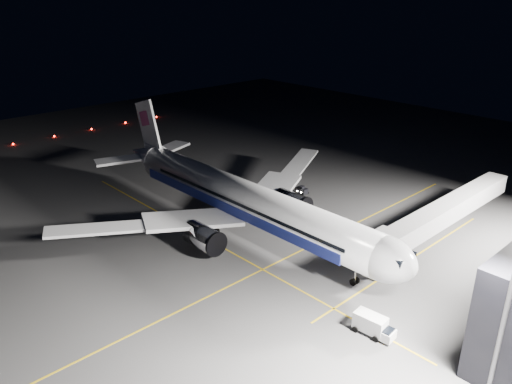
{
  "coord_description": "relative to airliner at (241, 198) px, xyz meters",
  "views": [
    {
      "loc": [
        51.33,
        -45.91,
        34.6
      ],
      "look_at": [
        0.19,
        2.0,
        6.0
      ],
      "focal_mm": 35.0,
      "sensor_mm": 36.0,
      "label": 1
    }
  ],
  "objects": [
    {
      "name": "safety_cone_c",
      "position": [
        -4.4,
        13.39,
        -4.9
      ],
      "size": [
        0.36,
        0.36,
        0.53
      ],
      "primitive_type": "cone",
      "color": "orange",
      "rests_on": "ground"
    },
    {
      "name": "guide_line_side",
      "position": [
        23.08,
        10.0,
        -5.16
      ],
      "size": [
        0.25,
        40.0,
        0.01
      ],
      "primitive_type": "cube",
      "color": "gold",
      "rests_on": "ground"
    },
    {
      "name": "safety_cone_a",
      "position": [
        -0.16,
        8.89,
        -4.85
      ],
      "size": [
        0.42,
        0.42,
        0.63
      ],
      "primitive_type": "cone",
      "color": "orange",
      "rests_on": "ground"
    },
    {
      "name": "airliner",
      "position": [
        0.0,
        0.0,
        0.0
      ],
      "size": [
        61.48,
        54.22,
        16.64
      ],
      "color": "silver",
      "rests_on": "ground"
    },
    {
      "name": "guide_line_main",
      "position": [
        11.08,
        0.0,
        -5.16
      ],
      "size": [
        0.25,
        80.0,
        0.01
      ],
      "primitive_type": "cube",
      "color": "gold",
      "rests_on": "ground"
    },
    {
      "name": "service_truck",
      "position": [
        28.91,
        -6.63,
        -3.94
      ],
      "size": [
        4.64,
        2.32,
        2.29
      ],
      "rotation": [
        0.0,
        0.0,
        0.1
      ],
      "color": "white",
      "rests_on": "ground"
    },
    {
      "name": "jet_bridge",
      "position": [
        23.08,
        18.06,
        -0.58
      ],
      "size": [
        3.6,
        34.4,
        6.3
      ],
      "color": "#B2B2B7",
      "rests_on": "ground"
    },
    {
      "name": "safety_cone_b",
      "position": [
        7.05,
        8.55,
        -4.83
      ],
      "size": [
        0.45,
        0.45,
        0.67
      ],
      "primitive_type": "cone",
      "color": "orange",
      "rests_on": "ground"
    },
    {
      "name": "guide_line_cross",
      "position": [
        1.08,
        -6.0,
        -5.16
      ],
      "size": [
        70.0,
        0.25,
        0.01
      ],
      "primitive_type": "cube",
      "color": "gold",
      "rests_on": "ground"
    },
    {
      "name": "ground",
      "position": [
        1.08,
        0.0,
        -5.16
      ],
      "size": [
        200.0,
        200.0,
        0.0
      ],
      "primitive_type": "plane",
      "color": "#4C4C4F",
      "rests_on": "ground"
    },
    {
      "name": "baggage_tug",
      "position": [
        -3.12,
        17.41,
        -4.45
      ],
      "size": [
        2.24,
        1.84,
        1.56
      ],
      "rotation": [
        0.0,
        0.0,
        0.06
      ],
      "color": "black",
      "rests_on": "ground"
    },
    {
      "name": "taxiway_lights",
      "position": [
        -70.92,
        0.0,
        -4.94
      ],
      "size": [
        0.44,
        60.44,
        0.44
      ],
      "color": "#FF140A",
      "rests_on": "ground"
    }
  ]
}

